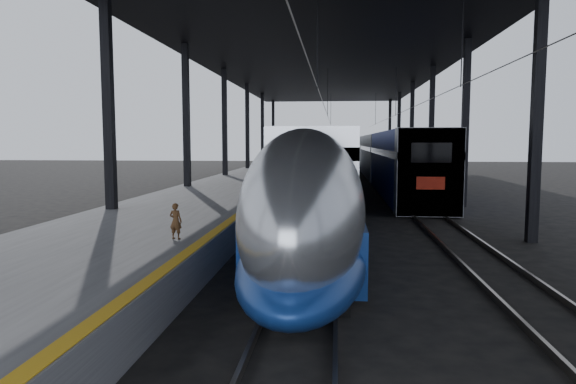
# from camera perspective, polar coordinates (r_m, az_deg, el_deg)

# --- Properties ---
(ground) EXTENTS (160.00, 160.00, 0.00)m
(ground) POSITION_cam_1_polar(r_m,az_deg,el_deg) (14.35, -5.71, -8.73)
(ground) COLOR black
(ground) RESTS_ON ground
(platform) EXTENTS (6.00, 80.00, 1.00)m
(platform) POSITION_cam_1_polar(r_m,az_deg,el_deg) (34.34, -5.02, 0.51)
(platform) COLOR #4C4C4F
(platform) RESTS_ON ground
(yellow_strip) EXTENTS (0.30, 80.00, 0.01)m
(yellow_strip) POSITION_cam_1_polar(r_m,az_deg,el_deg) (33.91, -0.37, 1.32)
(yellow_strip) COLOR #C79012
(yellow_strip) RESTS_ON platform
(rails) EXTENTS (6.52, 80.00, 0.16)m
(rails) POSITION_cam_1_polar(r_m,az_deg,el_deg) (33.87, 8.42, -0.32)
(rails) COLOR slate
(rails) RESTS_ON ground
(canopy) EXTENTS (18.00, 75.00, 9.47)m
(canopy) POSITION_cam_1_polar(r_m,az_deg,el_deg) (34.11, 4.13, 15.00)
(canopy) COLOR black
(canopy) RESTS_ON ground
(tgv_train) EXTENTS (2.78, 65.20, 3.98)m
(tgv_train) POSITION_cam_1_polar(r_m,az_deg,el_deg) (38.96, 4.38, 3.13)
(tgv_train) COLOR #A9ABB0
(tgv_train) RESTS_ON ground
(second_train) EXTENTS (3.05, 56.05, 4.20)m
(second_train) POSITION_cam_1_polar(r_m,az_deg,el_deg) (51.40, 10.23, 3.95)
(second_train) COLOR navy
(second_train) RESTS_ON ground
(child) EXTENTS (0.39, 0.30, 0.95)m
(child) POSITION_cam_1_polar(r_m,az_deg,el_deg) (13.76, -12.37, -3.17)
(child) COLOR #492E18
(child) RESTS_ON platform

